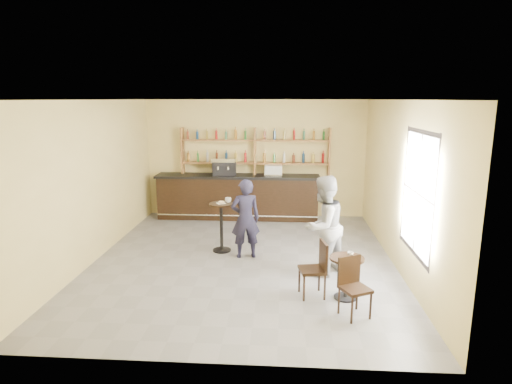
# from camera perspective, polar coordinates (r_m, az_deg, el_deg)

# --- Properties ---
(floor) EXTENTS (7.00, 7.00, 0.00)m
(floor) POSITION_cam_1_polar(r_m,az_deg,el_deg) (8.83, -1.66, -9.05)
(floor) COLOR slate
(floor) RESTS_ON ground
(ceiling) EXTENTS (7.00, 7.00, 0.00)m
(ceiling) POSITION_cam_1_polar(r_m,az_deg,el_deg) (8.22, -1.81, 12.20)
(ceiling) COLOR white
(ceiling) RESTS_ON wall_back
(wall_back) EXTENTS (7.00, 0.00, 7.00)m
(wall_back) POSITION_cam_1_polar(r_m,az_deg,el_deg) (11.82, -0.09, 4.46)
(wall_back) COLOR #EDD787
(wall_back) RESTS_ON floor
(wall_front) EXTENTS (7.00, 0.00, 7.00)m
(wall_front) POSITION_cam_1_polar(r_m,az_deg,el_deg) (5.02, -5.62, -6.54)
(wall_front) COLOR #EDD787
(wall_front) RESTS_ON floor
(wall_left) EXTENTS (0.00, 7.00, 7.00)m
(wall_left) POSITION_cam_1_polar(r_m,az_deg,el_deg) (9.17, -20.75, 1.36)
(wall_left) COLOR #EDD787
(wall_left) RESTS_ON floor
(wall_right) EXTENTS (0.00, 7.00, 7.00)m
(wall_right) POSITION_cam_1_polar(r_m,az_deg,el_deg) (8.62, 18.53, 0.87)
(wall_right) COLOR #EDD787
(wall_right) RESTS_ON floor
(window_pane) EXTENTS (0.00, 2.00, 2.00)m
(window_pane) POSITION_cam_1_polar(r_m,az_deg,el_deg) (7.47, 20.80, -0.20)
(window_pane) COLOR white
(window_pane) RESTS_ON wall_right
(window_frame) EXTENTS (0.04, 1.70, 2.10)m
(window_frame) POSITION_cam_1_polar(r_m,az_deg,el_deg) (7.47, 20.75, -0.20)
(window_frame) COLOR black
(window_frame) RESTS_ON wall_right
(shelf_unit) EXTENTS (4.00, 0.26, 1.40)m
(shelf_unit) POSITION_cam_1_polar(r_m,az_deg,el_deg) (11.67, -0.13, 5.40)
(shelf_unit) COLOR brown
(shelf_unit) RESTS_ON wall_back
(liquor_bottles) EXTENTS (3.68, 0.10, 1.00)m
(liquor_bottles) POSITION_cam_1_polar(r_m,az_deg,el_deg) (11.65, -0.13, 6.23)
(liquor_bottles) COLOR #8C5919
(liquor_bottles) RESTS_ON shelf_unit
(bar_counter) EXTENTS (4.43, 0.86, 1.20)m
(bar_counter) POSITION_cam_1_polar(r_m,az_deg,el_deg) (11.70, -2.43, -0.62)
(bar_counter) COLOR black
(bar_counter) RESTS_ON floor
(espresso_machine) EXTENTS (0.69, 0.49, 0.46)m
(espresso_machine) POSITION_cam_1_polar(r_m,az_deg,el_deg) (11.59, -4.27, 3.40)
(espresso_machine) COLOR black
(espresso_machine) RESTS_ON bar_counter
(pastry_case) EXTENTS (0.52, 0.45, 0.28)m
(pastry_case) POSITION_cam_1_polar(r_m,az_deg,el_deg) (11.49, 2.33, 2.92)
(pastry_case) COLOR silver
(pastry_case) RESTS_ON bar_counter
(pedestal_table) EXTENTS (0.61, 0.61, 1.06)m
(pedestal_table) POSITION_cam_1_polar(r_m,az_deg,el_deg) (9.20, -4.63, -4.72)
(pedestal_table) COLOR black
(pedestal_table) RESTS_ON floor
(napkin) EXTENTS (0.23, 0.23, 0.00)m
(napkin) POSITION_cam_1_polar(r_m,az_deg,el_deg) (9.06, -4.69, -1.51)
(napkin) COLOR white
(napkin) RESTS_ON pedestal_table
(donut) EXTENTS (0.17, 0.17, 0.05)m
(donut) POSITION_cam_1_polar(r_m,az_deg,el_deg) (9.04, -4.64, -1.37)
(donut) COLOR #DDA251
(donut) RESTS_ON napkin
(cup_pedestal) EXTENTS (0.16, 0.16, 0.10)m
(cup_pedestal) POSITION_cam_1_polar(r_m,az_deg,el_deg) (9.12, -3.73, -1.07)
(cup_pedestal) COLOR white
(cup_pedestal) RESTS_ON pedestal_table
(man_main) EXTENTS (0.67, 0.52, 1.64)m
(man_main) POSITION_cam_1_polar(r_m,az_deg,el_deg) (8.75, -1.43, -3.57)
(man_main) COLOR black
(man_main) RESTS_ON floor
(cafe_table) EXTENTS (0.72, 0.72, 0.71)m
(cafe_table) POSITION_cam_1_polar(r_m,az_deg,el_deg) (7.27, 11.92, -11.14)
(cafe_table) COLOR black
(cafe_table) RESTS_ON floor
(cup_cafe) EXTENTS (0.12, 0.12, 0.09)m
(cup_cafe) POSITION_cam_1_polar(r_m,az_deg,el_deg) (7.13, 12.47, -8.17)
(cup_cafe) COLOR white
(cup_cafe) RESTS_ON cafe_table
(chair_west) EXTENTS (0.48, 0.48, 0.94)m
(chair_west) POSITION_cam_1_polar(r_m,az_deg,el_deg) (7.21, 7.51, -10.18)
(chair_west) COLOR black
(chair_west) RESTS_ON floor
(chair_south) EXTENTS (0.53, 0.53, 0.90)m
(chair_south) POSITION_cam_1_polar(r_m,az_deg,el_deg) (6.70, 13.10, -12.41)
(chair_south) COLOR black
(chair_south) RESTS_ON floor
(patron_second) EXTENTS (1.14, 1.15, 1.87)m
(patron_second) POSITION_cam_1_polar(r_m,az_deg,el_deg) (7.95, 8.94, -4.50)
(patron_second) COLOR gray
(patron_second) RESTS_ON floor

